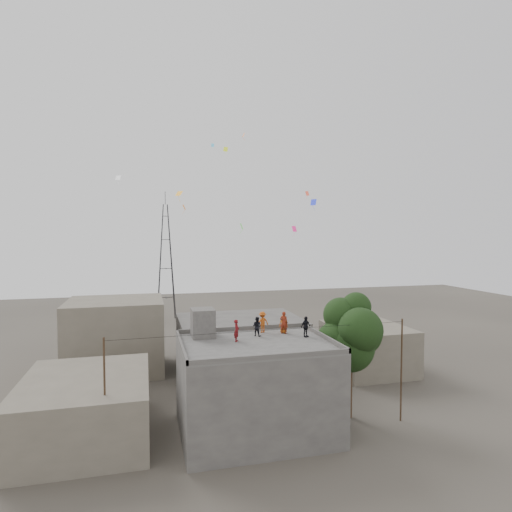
{
  "coord_description": "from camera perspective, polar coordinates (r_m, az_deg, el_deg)",
  "views": [
    {
      "loc": [
        -7.12,
        -27.45,
        13.37
      ],
      "look_at": [
        0.3,
        1.04,
        11.89
      ],
      "focal_mm": 30.0,
      "sensor_mm": 36.0,
      "label": 1
    }
  ],
  "objects": [
    {
      "name": "person_red_adult",
      "position": [
        31.77,
        3.73,
        -8.85
      ],
      "size": [
        0.71,
        0.66,
        1.63
      ],
      "primitive_type": "imported",
      "rotation": [
        0.0,
        0.0,
        2.53
      ],
      "color": "maroon",
      "rests_on": "main_building"
    },
    {
      "name": "person_orange_adult",
      "position": [
        32.09,
        0.87,
        -8.8
      ],
      "size": [
        1.1,
        0.79,
        1.55
      ],
      "primitive_type": "imported",
      "rotation": [
        0.0,
        0.0,
        -2.91
      ],
      "color": "#B44C14",
      "rests_on": "main_building"
    },
    {
      "name": "parapet",
      "position": [
        29.23,
        -0.06,
        -11.21
      ],
      "size": [
        10.0,
        8.0,
        0.3
      ],
      "color": "#494644",
      "rests_on": "main_building"
    },
    {
      "name": "neighbor_north",
      "position": [
        43.81,
        -2.17,
        -11.49
      ],
      "size": [
        12.0,
        9.0,
        5.0
      ],
      "primitive_type": "cube",
      "color": "#494644",
      "rests_on": "ground"
    },
    {
      "name": "tree",
      "position": [
        32.39,
        12.59,
        -10.15
      ],
      "size": [
        4.9,
        4.6,
        9.1
      ],
      "color": "black",
      "rests_on": "ground"
    },
    {
      "name": "stair_head_box",
      "position": [
        30.94,
        -7.1,
        -8.83
      ],
      "size": [
        1.6,
        1.8,
        2.0
      ],
      "primitive_type": "cube",
      "color": "#494644",
      "rests_on": "main_building"
    },
    {
      "name": "person_dark_child",
      "position": [
        31.0,
        0.12,
        -9.36
      ],
      "size": [
        0.85,
        0.84,
        1.39
      ],
      "primitive_type": "imported",
      "rotation": [
        0.0,
        0.0,
        2.43
      ],
      "color": "black",
      "rests_on": "main_building"
    },
    {
      "name": "kites",
      "position": [
        36.27,
        -3.17,
        9.08
      ],
      "size": [
        17.28,
        12.88,
        9.45
      ],
      "color": "orange",
      "rests_on": "ground"
    },
    {
      "name": "ground",
      "position": [
        31.35,
        -0.06,
        -22.36
      ],
      "size": [
        140.0,
        140.0,
        0.0
      ],
      "primitive_type": "plane",
      "color": "#403B34",
      "rests_on": "ground"
    },
    {
      "name": "utility_line",
      "position": [
        28.9,
        1.59,
        -16.4
      ],
      "size": [
        20.12,
        0.62,
        7.4
      ],
      "color": "black",
      "rests_on": "ground"
    },
    {
      "name": "person_red_child",
      "position": [
        29.51,
        -2.6,
        -9.9
      ],
      "size": [
        0.53,
        0.64,
        1.49
      ],
      "primitive_type": "imported",
      "rotation": [
        0.0,
        0.0,
        1.18
      ],
      "color": "maroon",
      "rests_on": "main_building"
    },
    {
      "name": "main_building",
      "position": [
        30.17,
        -0.06,
        -17.12
      ],
      "size": [
        10.0,
        8.0,
        6.1
      ],
      "color": "#494644",
      "rests_on": "ground"
    },
    {
      "name": "person_orange_child",
      "position": [
        31.96,
        3.68,
        -9.05
      ],
      "size": [
        0.76,
        0.64,
        1.33
      ],
      "primitive_type": "imported",
      "rotation": [
        0.0,
        0.0,
        -0.4
      ],
      "color": "#B55414",
      "rests_on": "main_building"
    },
    {
      "name": "person_dark_adult",
      "position": [
        30.89,
        6.64,
        -9.34
      ],
      "size": [
        0.94,
        0.68,
        1.48
      ],
      "primitive_type": "imported",
      "rotation": [
        0.0,
        0.0,
        0.42
      ],
      "color": "black",
      "rests_on": "main_building"
    },
    {
      "name": "transmission_tower",
      "position": [
        67.65,
        -11.93,
        -0.83
      ],
      "size": [
        2.97,
        2.97,
        20.01
      ],
      "color": "black",
      "rests_on": "ground"
    },
    {
      "name": "neighbor_east",
      "position": [
        44.42,
        14.65,
        -11.78
      ],
      "size": [
        7.0,
        8.0,
        4.4
      ],
      "primitive_type": "cube",
      "color": "#635C4E",
      "rests_on": "ground"
    },
    {
      "name": "neighbor_northwest",
      "position": [
        44.65,
        -18.21,
        -10.04
      ],
      "size": [
        9.0,
        8.0,
        7.0
      ],
      "primitive_type": "cube",
      "color": "#635C4E",
      "rests_on": "ground"
    },
    {
      "name": "neighbor_west",
      "position": [
        31.8,
        -21.73,
        -18.27
      ],
      "size": [
        8.0,
        10.0,
        4.0
      ],
      "primitive_type": "cube",
      "color": "#635C4E",
      "rests_on": "ground"
    }
  ]
}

